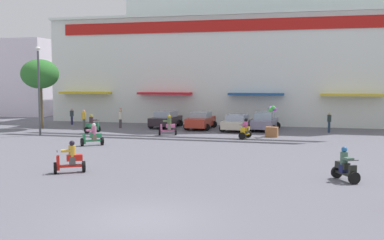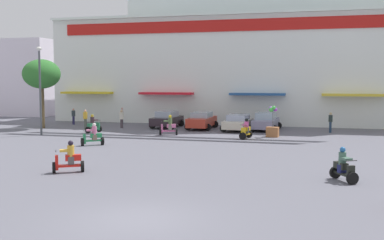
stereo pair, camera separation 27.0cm
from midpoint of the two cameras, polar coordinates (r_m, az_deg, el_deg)
ground_plane at (r=27.33m, az=3.64°, el=-4.20°), size 128.00×128.00×0.00m
colonial_building at (r=49.36m, az=8.84°, el=10.21°), size 41.74×14.87×20.52m
flank_building_left at (r=62.89m, az=-18.93°, el=4.87°), size 10.11×11.08×8.96m
plaza_tree_0 at (r=43.29m, az=-17.61°, el=5.29°), size 3.24×3.35×6.07m
parked_car_0 at (r=42.25m, az=-2.88°, el=0.11°), size 2.55×4.20×1.48m
parked_car_1 at (r=40.94m, az=1.39°, el=-0.04°), size 2.37×4.42×1.48m
parked_car_2 at (r=39.65m, az=5.80°, el=-0.30°), size 2.62×4.21×1.38m
parked_car_3 at (r=40.35m, az=9.14°, el=-0.16°), size 2.50×4.55×1.53m
scooter_rider_1 at (r=31.56m, az=-11.69°, el=-1.95°), size 1.47×1.31×1.48m
scooter_rider_3 at (r=22.76m, az=-14.39°, el=-4.64°), size 1.50×1.18×1.51m
scooter_rider_4 at (r=21.26m, az=18.23°, el=-5.48°), size 1.16×1.50×1.48m
scooter_rider_7 at (r=34.57m, az=6.78°, el=-1.24°), size 0.82×1.47×1.49m
scooter_rider_8 at (r=38.99m, az=-11.69°, el=-0.62°), size 0.95×1.50×1.51m
scooter_rider_9 at (r=36.57m, az=-2.62°, el=-0.82°), size 1.49×0.89×1.58m
pedestrian_0 at (r=42.13m, az=-8.35°, el=0.26°), size 0.53×0.53×1.61m
pedestrian_1 at (r=41.72m, az=-12.63°, el=0.23°), size 0.49×0.49×1.70m
pedestrian_2 at (r=45.65m, az=-8.30°, el=0.65°), size 0.44×0.44×1.61m
pedestrian_3 at (r=39.70m, az=16.63°, el=-0.12°), size 0.37×0.37×1.66m
pedestrian_4 at (r=46.19m, az=-14.02°, el=0.54°), size 0.37×0.37×1.54m
streetlamp_near at (r=38.19m, az=-17.76°, el=4.19°), size 0.40×0.40×6.82m
balloon_vendor_cart at (r=35.87m, az=9.96°, el=-0.71°), size 0.96×0.70×2.36m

